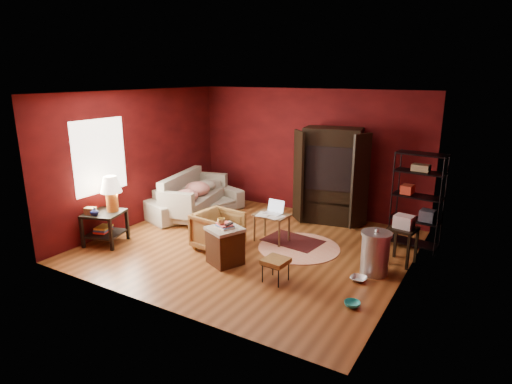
% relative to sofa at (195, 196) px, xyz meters
% --- Properties ---
extents(room, '(5.54, 5.04, 2.84)m').
position_rel_sofa_xyz_m(room, '(2.03, -0.98, 0.97)').
color(room, brown).
rests_on(room, ground).
extents(sofa, '(1.30, 2.31, 0.87)m').
position_rel_sofa_xyz_m(sofa, '(0.00, 0.00, 0.00)').
color(sofa, gray).
rests_on(sofa, ground).
extents(armchair, '(0.77, 0.81, 0.77)m').
position_rel_sofa_xyz_m(armchair, '(1.62, -1.38, -0.05)').
color(armchair, black).
rests_on(armchair, ground).
extents(pet_bowl_steel, '(0.26, 0.07, 0.26)m').
position_rel_sofa_xyz_m(pet_bowl_steel, '(4.24, -1.30, -0.31)').
color(pet_bowl_steel, '#B2B5B9').
rests_on(pet_bowl_steel, ground).
extents(pet_bowl_turquoise, '(0.23, 0.09, 0.22)m').
position_rel_sofa_xyz_m(pet_bowl_turquoise, '(4.40, -2.08, -0.32)').
color(pet_bowl_turquoise, '#27BABA').
rests_on(pet_bowl_turquoise, ground).
extents(vase, '(0.18, 0.18, 0.15)m').
position_rel_sofa_xyz_m(vase, '(-0.34, -2.47, 0.26)').
color(vase, '#0B1138').
rests_on(vase, side_table).
extents(mug, '(0.15, 0.12, 0.13)m').
position_rel_sofa_xyz_m(mug, '(2.05, -1.87, 0.34)').
color(mug, '#DFC66D').
rests_on(mug, hamper).
extents(side_table, '(0.82, 0.82, 1.29)m').
position_rel_sofa_xyz_m(side_table, '(-0.31, -2.17, 0.34)').
color(side_table, black).
rests_on(side_table, ground).
extents(sofa_cushions, '(1.25, 2.17, 0.85)m').
position_rel_sofa_xyz_m(sofa_cushions, '(-0.05, -0.03, -0.02)').
color(sofa_cushions, gray).
rests_on(sofa_cushions, sofa).
extents(hamper, '(0.68, 0.68, 0.73)m').
position_rel_sofa_xyz_m(hamper, '(2.09, -1.82, -0.10)').
color(hamper, '#462410').
rests_on(hamper, ground).
extents(footstool, '(0.39, 0.39, 0.37)m').
position_rel_sofa_xyz_m(footstool, '(3.13, -1.97, -0.11)').
color(footstool, black).
rests_on(footstool, ground).
extents(rug_round, '(1.86, 1.86, 0.01)m').
position_rel_sofa_xyz_m(rug_round, '(2.88, -0.59, -0.43)').
color(rug_round, beige).
rests_on(rug_round, ground).
extents(rug_oriental, '(1.15, 0.84, 0.01)m').
position_rel_sofa_xyz_m(rug_oriental, '(2.64, -0.36, -0.42)').
color(rug_oriental, '#471313').
rests_on(rug_oriental, ground).
extents(laptop_desk, '(0.66, 0.53, 0.79)m').
position_rel_sofa_xyz_m(laptop_desk, '(2.29, -0.55, 0.05)').
color(laptop_desk, brown).
rests_on(laptop_desk, ground).
extents(tv_armoire, '(1.58, 1.02, 2.03)m').
position_rel_sofa_xyz_m(tv_armoire, '(2.81, 1.08, 0.63)').
color(tv_armoire, black).
rests_on(tv_armoire, ground).
extents(wire_shelving, '(0.90, 0.45, 1.77)m').
position_rel_sofa_xyz_m(wire_shelving, '(4.70, 0.52, 0.54)').
color(wire_shelving, black).
rests_on(wire_shelving, ground).
extents(small_stand, '(0.49, 0.49, 0.85)m').
position_rel_sofa_xyz_m(small_stand, '(4.64, -0.30, 0.20)').
color(small_stand, black).
rests_on(small_stand, ground).
extents(trash_can, '(0.60, 0.60, 0.76)m').
position_rel_sofa_xyz_m(trash_can, '(4.37, -0.92, -0.08)').
color(trash_can, '#B0B6B8').
rests_on(trash_can, ground).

